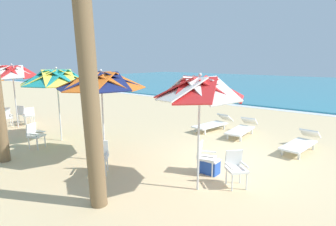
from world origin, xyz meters
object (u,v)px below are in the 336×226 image
object	(u,v)px
beach_umbrella_0	(200,90)
beach_umbrella_2	(57,78)
sun_lounger_2	(213,124)
plastic_chair_0	(205,156)
palm_tree_2	(85,28)
plastic_chair_6	(6,116)
plastic_chair_5	(23,113)
beach_umbrella_3	(12,72)
sun_lounger_1	(242,128)
plastic_chair_1	(236,166)
beach_umbrella_1	(101,81)
cooler_box	(210,166)
plastic_chair_2	(100,155)
plastic_chair_3	(35,134)
sun_lounger_0	(301,143)
plastic_chair_4	(29,115)

from	to	relation	value
beach_umbrella_0	beach_umbrella_2	world-z (taller)	beach_umbrella_2
beach_umbrella_2	sun_lounger_2	world-z (taller)	beach_umbrella_2
plastic_chair_0	beach_umbrella_2	size ratio (longest dim) A/B	0.32
palm_tree_2	plastic_chair_6	bearing A→B (deg)	168.88
beach_umbrella_0	plastic_chair_5	world-z (taller)	beach_umbrella_0
beach_umbrella_3	sun_lounger_1	bearing A→B (deg)	30.95
plastic_chair_1	beach_umbrella_2	distance (m)	7.02
beach_umbrella_1	beach_umbrella_0	bearing A→B (deg)	3.00
plastic_chair_6	palm_tree_2	bearing A→B (deg)	-11.12
beach_umbrella_0	beach_umbrella_2	size ratio (longest dim) A/B	0.99
cooler_box	plastic_chair_1	bearing A→B (deg)	-17.74
plastic_chair_2	beach_umbrella_0	bearing A→B (deg)	17.40
sun_lounger_1	plastic_chair_6	bearing A→B (deg)	-149.13
plastic_chair_3	cooler_box	bearing A→B (deg)	18.00
cooler_box	plastic_chair_3	bearing A→B (deg)	-162.00
plastic_chair_5	cooler_box	xyz separation A→B (m)	(9.95, 0.42, -0.30)
plastic_chair_3	sun_lounger_0	bearing A→B (deg)	36.49
plastic_chair_6	cooler_box	bearing A→B (deg)	7.26
beach_umbrella_0	palm_tree_2	size ratio (longest dim) A/B	0.45
beach_umbrella_0	beach_umbrella_1	distance (m)	3.18
plastic_chair_0	sun_lounger_2	distance (m)	4.67
sun_lounger_2	beach_umbrella_0	bearing A→B (deg)	-64.52
plastic_chair_0	plastic_chair_2	world-z (taller)	same
plastic_chair_0	palm_tree_2	world-z (taller)	palm_tree_2
beach_umbrella_0	sun_lounger_2	bearing A→B (deg)	115.48
plastic_chair_3	palm_tree_2	size ratio (longest dim) A/B	0.14
plastic_chair_1	sun_lounger_0	size ratio (longest dim) A/B	0.39
beach_umbrella_0	plastic_chair_4	size ratio (longest dim) A/B	3.13
beach_umbrella_1	plastic_chair_3	bearing A→B (deg)	-165.88
beach_umbrella_1	sun_lounger_2	xyz separation A→B (m)	(0.76, 5.25, -2.11)
plastic_chair_4	plastic_chair_5	distance (m)	0.68
plastic_chair_0	palm_tree_2	distance (m)	4.28
plastic_chair_2	plastic_chair_4	xyz separation A→B (m)	(-6.95, 1.34, 0.00)
plastic_chair_2	sun_lounger_2	xyz separation A→B (m)	(0.14, 5.89, -0.22)
beach_umbrella_1	sun_lounger_1	world-z (taller)	beach_umbrella_1
sun_lounger_0	cooler_box	distance (m)	3.77
beach_umbrella_1	plastic_chair_2	size ratio (longest dim) A/B	3.16
beach_umbrella_1	plastic_chair_5	distance (m)	7.31
plastic_chair_0	plastic_chair_4	size ratio (longest dim) A/B	1.00
plastic_chair_3	sun_lounger_2	xyz separation A→B (m)	(3.59, 5.97, -0.22)
plastic_chair_1	sun_lounger_1	distance (m)	4.67
beach_umbrella_1	plastic_chair_5	bearing A→B (deg)	173.99
beach_umbrella_2	beach_umbrella_3	distance (m)	3.38
cooler_box	sun_lounger_1	bearing A→B (deg)	101.85
plastic_chair_0	sun_lounger_2	xyz separation A→B (m)	(-2.06, 4.19, -0.22)
plastic_chair_2	plastic_chair_1	bearing A→B (deg)	25.73
beach_umbrella_2	palm_tree_2	world-z (taller)	palm_tree_2
plastic_chair_4	palm_tree_2	world-z (taller)	palm_tree_2
plastic_chair_2	cooler_box	xyz separation A→B (m)	(2.32, 1.80, -0.30)
beach_umbrella_0	plastic_chair_0	distance (m)	2.09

